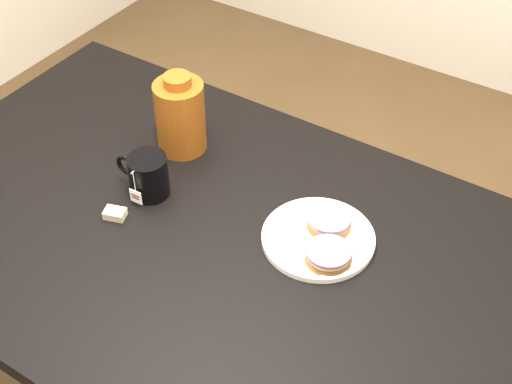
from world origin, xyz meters
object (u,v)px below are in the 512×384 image
at_px(bagel_back, 329,222).
at_px(mug, 148,175).
at_px(plate, 318,237).
at_px(teabag_pouch, 115,214).
at_px(bagel_package, 180,115).
at_px(table, 198,255).
at_px(bagel_front, 328,255).

bearing_deg(bagel_back, mug, -164.43).
bearing_deg(plate, teabag_pouch, -156.52).
distance_m(plate, bagel_package, 0.44).
relative_size(table, plate, 5.99).
height_order(table, bagel_back, bagel_back).
bearing_deg(bagel_back, bagel_package, 171.92).
bearing_deg(teabag_pouch, mug, 82.78).
bearing_deg(mug, table, -15.75).
bearing_deg(mug, bagel_front, 0.90).
xyz_separation_m(mug, bagel_package, (-0.04, 0.17, 0.04)).
bearing_deg(bagel_package, plate, -12.92).
relative_size(bagel_back, mug, 0.77).
xyz_separation_m(plate, mug, (-0.39, -0.07, 0.04)).
distance_m(table, bagel_front, 0.31).
xyz_separation_m(table, bagel_front, (0.28, 0.06, 0.11)).
bearing_deg(bagel_back, table, -148.58).
xyz_separation_m(table, plate, (0.23, 0.11, 0.09)).
distance_m(teabag_pouch, bagel_package, 0.28).
height_order(bagel_front, teabag_pouch, bagel_front).
xyz_separation_m(plate, bagel_package, (-0.42, 0.10, 0.08)).
bearing_deg(table, bagel_package, 132.76).
bearing_deg(teabag_pouch, table, 21.34).
bearing_deg(bagel_package, mug, -77.96).
bearing_deg(mug, bagel_package, 99.44).
distance_m(bagel_back, bagel_package, 0.43).
distance_m(table, teabag_pouch, 0.20).
height_order(table, plate, plate).
height_order(plate, mug, mug).
relative_size(plate, teabag_pouch, 5.20).
height_order(bagel_front, mug, mug).
xyz_separation_m(table, mug, (-0.15, 0.04, 0.13)).
xyz_separation_m(bagel_front, teabag_pouch, (-0.45, -0.13, -0.02)).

